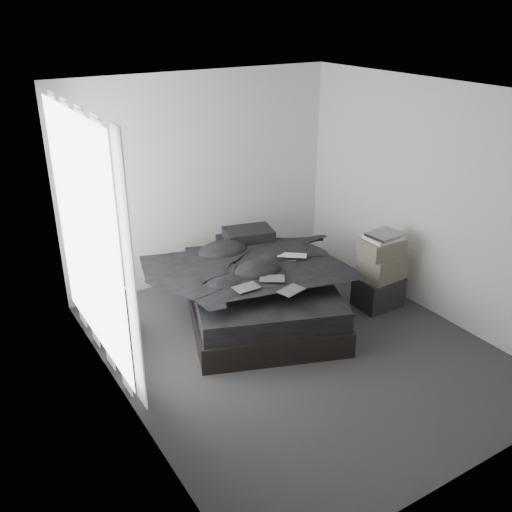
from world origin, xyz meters
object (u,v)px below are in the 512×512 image
laptop (292,252)px  box_lower (378,291)px  bed (260,305)px  side_stand (116,319)px

laptop → box_lower: (0.95, -0.44, -0.57)m
bed → laptop: bearing=7.5°
box_lower → bed: bearing=158.3°
bed → side_stand: (-1.59, 0.26, 0.18)m
bed → side_stand: size_ratio=3.22×
bed → laptop: 0.72m
laptop → bed: bearing=-154.5°
bed → box_lower: (1.33, -0.53, 0.05)m
laptop → side_stand: 2.04m
side_stand → box_lower: side_stand is taller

